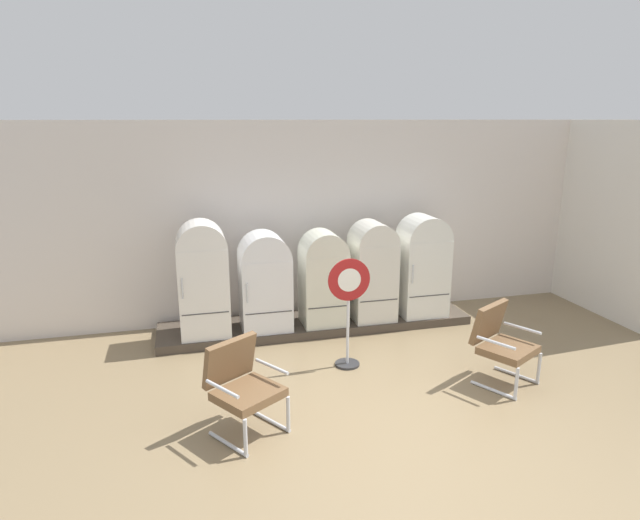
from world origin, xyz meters
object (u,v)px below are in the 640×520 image
(refrigerator_4, at_px, (423,263))
(armchair_left, at_px, (242,383))
(refrigerator_3, at_px, (372,268))
(refrigerator_1, at_px, (265,279))
(armchair_right, at_px, (501,340))
(refrigerator_2, at_px, (323,275))
(sign_stand, at_px, (348,310))
(refrigerator_0, at_px, (203,276))

(refrigerator_4, bearing_deg, armchair_left, -141.98)
(refrigerator_3, bearing_deg, refrigerator_1, -179.84)
(refrigerator_4, xyz_separation_m, armchair_right, (0.07, -2.10, -0.42))
(refrigerator_2, bearing_deg, sign_stand, -89.96)
(refrigerator_1, relative_size, refrigerator_2, 1.01)
(armchair_right, relative_size, sign_stand, 0.67)
(armchair_right, bearing_deg, refrigerator_4, 91.78)
(refrigerator_0, distance_m, armchair_right, 4.02)
(refrigerator_1, xyz_separation_m, armchair_left, (-0.61, -2.41, -0.34))
(sign_stand, bearing_deg, refrigerator_2, 90.04)
(refrigerator_4, bearing_deg, sign_stand, -141.99)
(refrigerator_1, relative_size, sign_stand, 0.99)
(refrigerator_1, bearing_deg, refrigerator_0, 179.61)
(sign_stand, bearing_deg, refrigerator_4, 38.01)
(refrigerator_1, bearing_deg, refrigerator_4, -0.27)
(refrigerator_1, height_order, armchair_left, refrigerator_1)
(refrigerator_2, bearing_deg, refrigerator_3, 1.36)
(refrigerator_3, relative_size, sign_stand, 1.04)
(armchair_left, bearing_deg, sign_stand, 38.04)
(refrigerator_2, relative_size, sign_stand, 0.98)
(refrigerator_4, height_order, armchair_right, refrigerator_4)
(sign_stand, bearing_deg, refrigerator_0, 144.16)
(refrigerator_4, relative_size, armchair_right, 1.62)
(refrigerator_4, xyz_separation_m, armchair_left, (-3.06, -2.40, -0.42))
(armchair_right, bearing_deg, refrigerator_1, 139.98)
(refrigerator_4, distance_m, armchair_right, 2.14)
(refrigerator_0, xyz_separation_m, armchair_right, (3.38, -2.12, -0.45))
(refrigerator_1, relative_size, refrigerator_4, 0.91)
(refrigerator_0, height_order, refrigerator_1, refrigerator_0)
(refrigerator_2, bearing_deg, armchair_left, -121.73)
(refrigerator_1, bearing_deg, refrigerator_3, 0.16)
(refrigerator_1, relative_size, armchair_right, 1.48)
(refrigerator_1, height_order, refrigerator_4, refrigerator_4)
(refrigerator_3, bearing_deg, sign_stand, -121.59)
(refrigerator_0, relative_size, armchair_left, 1.68)
(refrigerator_0, relative_size, refrigerator_4, 1.04)
(refrigerator_1, relative_size, refrigerator_3, 0.95)
(armchair_left, distance_m, armchair_right, 3.14)
(refrigerator_1, distance_m, sign_stand, 1.52)
(refrigerator_2, xyz_separation_m, sign_stand, (0.00, -1.23, -0.11))
(refrigerator_2, height_order, refrigerator_3, refrigerator_3)
(refrigerator_0, distance_m, armchair_left, 2.47)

